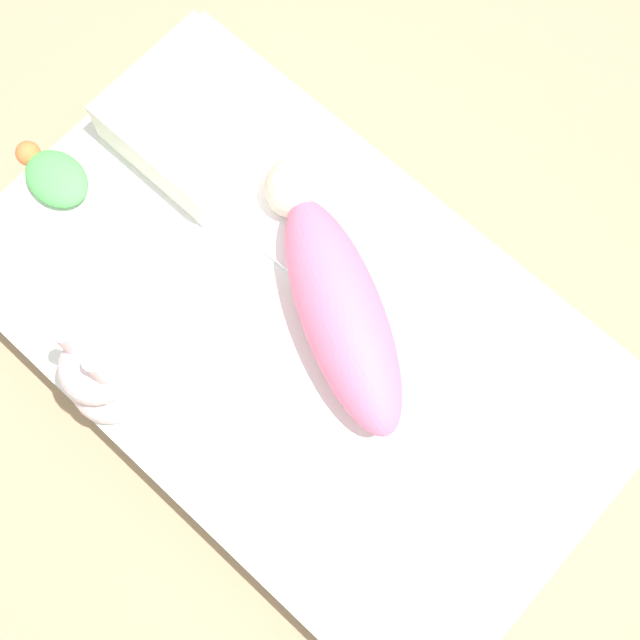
{
  "coord_description": "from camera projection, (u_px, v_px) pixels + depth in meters",
  "views": [
    {
      "loc": [
        -0.38,
        0.35,
        1.91
      ],
      "look_at": [
        -0.03,
        -0.03,
        0.26
      ],
      "focal_mm": 50.0,
      "sensor_mm": 36.0,
      "label": 1
    }
  ],
  "objects": [
    {
      "name": "ground_plane",
      "position": [
        301.0,
        357.0,
        1.97
      ],
      "size": [
        12.0,
        12.0,
        0.0
      ],
      "primitive_type": "plane",
      "color": "#9E8466"
    },
    {
      "name": "bed_mattress",
      "position": [
        300.0,
        344.0,
        1.87
      ],
      "size": [
        1.33,
        0.81,
        0.21
      ],
      "color": "white",
      "rests_on": "ground_plane"
    },
    {
      "name": "burp_cloth",
      "position": [
        301.0,
        229.0,
        1.83
      ],
      "size": [
        0.25,
        0.17,
        0.02
      ],
      "color": "white",
      "rests_on": "bed_mattress"
    },
    {
      "name": "swaddled_baby",
      "position": [
        336.0,
        296.0,
        1.71
      ],
      "size": [
        0.57,
        0.39,
        0.16
      ],
      "rotation": [
        0.0,
        0.0,
        5.79
      ],
      "color": "pink",
      "rests_on": "bed_mattress"
    },
    {
      "name": "pillow",
      "position": [
        199.0,
        119.0,
        1.85
      ],
      "size": [
        0.32,
        0.31,
        0.12
      ],
      "color": "white",
      "rests_on": "bed_mattress"
    },
    {
      "name": "bunny_plush",
      "position": [
        105.0,
        377.0,
        1.61
      ],
      "size": [
        0.15,
        0.15,
        0.33
      ],
      "color": "silver",
      "rests_on": "bed_mattress"
    },
    {
      "name": "turtle_plush",
      "position": [
        53.0,
        175.0,
        1.84
      ],
      "size": [
        0.19,
        0.11,
        0.06
      ],
      "color": "#51B756",
      "rests_on": "bed_mattress"
    }
  ]
}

